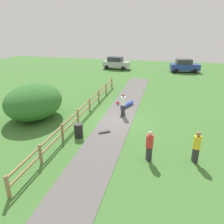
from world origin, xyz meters
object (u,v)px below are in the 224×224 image
object	(u,v)px
bystander_red	(150,145)
parked_car_silver	(116,63)
bush_large	(34,101)
skateboard_loose	(105,132)
skater_fallen	(126,105)
skater_riding	(123,104)
parked_car_blue	(184,66)
trash_bin	(79,130)
bystander_yellow	(197,146)

from	to	relation	value
bystander_red	parked_car_silver	world-z (taller)	parked_car_silver
bush_large	parked_car_silver	xyz separation A→B (m)	(1.63, 21.00, -0.37)
bush_large	parked_car_silver	bearing A→B (deg)	85.55
bush_large	skateboard_loose	size ratio (longest dim) A/B	6.23
skater_fallen	bystander_red	world-z (taller)	bystander_red
skater_riding	skateboard_loose	size ratio (longest dim) A/B	2.34
skater_riding	bush_large	bearing A→B (deg)	-163.36
parked_car_silver	parked_car_blue	world-z (taller)	same
skateboard_loose	parked_car_silver	size ratio (longest dim) A/B	0.18
bush_large	parked_car_blue	xyz separation A→B (m)	(12.09, 20.99, -0.37)
bush_large	bystander_red	bearing A→B (deg)	-22.78
skater_fallen	trash_bin	bearing A→B (deg)	-107.43
parked_car_blue	skateboard_loose	bearing A→B (deg)	-105.60
trash_bin	parked_car_silver	world-z (taller)	parked_car_silver
skater_fallen	parked_car_silver	xyz separation A→B (m)	(-4.74, 16.93, 0.76)
bush_large	skater_fallen	size ratio (longest dim) A/B	2.85
trash_bin	bystander_red	bearing A→B (deg)	-19.37
bystander_red	bystander_yellow	world-z (taller)	bystander_yellow
bush_large	skater_riding	distance (m)	6.78
skater_fallen	parked_car_blue	bearing A→B (deg)	71.32
trash_bin	parked_car_blue	xyz separation A→B (m)	(7.68, 23.16, 0.51)
skater_riding	skater_fallen	world-z (taller)	skater_riding
bystander_red	parked_car_silver	bearing A→B (deg)	106.58
skater_riding	bystander_red	world-z (taller)	skater_riding
skater_riding	bystander_yellow	distance (m)	7.23
bush_large	skateboard_loose	world-z (taller)	bush_large
trash_bin	bystander_yellow	bearing A→B (deg)	-10.00
trash_bin	parked_car_silver	size ratio (longest dim) A/B	0.21
bystander_yellow	parked_car_blue	bearing A→B (deg)	88.32
bush_large	trash_bin	world-z (taller)	bush_large
bystander_red	skater_riding	bearing A→B (deg)	113.78
skateboard_loose	bystander_red	xyz separation A→B (m)	(3.14, -2.53, 0.86)
parked_car_blue	skater_riding	bearing A→B (deg)	-106.37
bystander_red	parked_car_blue	xyz separation A→B (m)	(3.07, 24.77, 0.02)
bystander_red	skateboard_loose	bearing A→B (deg)	141.18
skater_fallen	skateboard_loose	bearing A→B (deg)	-95.30
skater_fallen	bystander_yellow	xyz separation A→B (m)	(5.00, -7.47, 0.78)
parked_car_blue	bystander_yellow	bearing A→B (deg)	-91.68
parked_car_silver	parked_car_blue	xyz separation A→B (m)	(10.45, -0.01, 0.00)
skateboard_loose	parked_car_blue	bearing A→B (deg)	74.40
skater_fallen	bystander_red	bearing A→B (deg)	-71.40
trash_bin	skateboard_loose	bearing A→B (deg)	31.76
trash_bin	bush_large	bearing A→B (deg)	153.83
skater_fallen	parked_car_blue	world-z (taller)	parked_car_blue
trash_bin	parked_car_blue	size ratio (longest dim) A/B	0.20
skater_riding	bystander_red	bearing A→B (deg)	-66.22
skater_riding	parked_car_silver	world-z (taller)	parked_car_silver
bystander_yellow	skateboard_loose	bearing A→B (deg)	158.78
trash_bin	bystander_yellow	world-z (taller)	bystander_yellow
skateboard_loose	bystander_red	distance (m)	4.12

